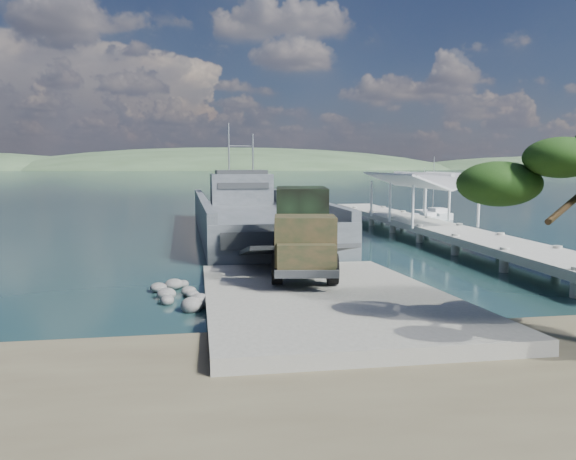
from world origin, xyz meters
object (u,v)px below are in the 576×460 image
at_px(pier, 425,218).
at_px(sailboat_near, 424,218).
at_px(sailboat_far, 433,215).
at_px(military_truck, 302,230).
at_px(soldier, 307,265).
at_px(landing_craft, 254,222).

xyz_separation_m(pier, sailboat_near, (5.14, 12.54, -1.30)).
bearing_deg(sailboat_far, pier, -122.34).
xyz_separation_m(military_truck, sailboat_far, (20.46, 30.60, -2.22)).
bearing_deg(sailboat_near, soldier, -132.66).
xyz_separation_m(pier, landing_craft, (-13.46, 5.27, -0.70)).
xyz_separation_m(pier, sailboat_far, (7.44, 15.39, -1.23)).
distance_m(soldier, sailboat_far, 39.44).
bearing_deg(pier, sailboat_far, 64.21).
xyz_separation_m(landing_craft, sailboat_far, (20.89, 10.12, -0.53)).
relative_size(military_truck, sailboat_far, 1.35).
relative_size(landing_craft, sailboat_near, 6.50).
bearing_deg(soldier, landing_craft, 68.19).
distance_m(landing_craft, soldier, 23.39).
height_order(pier, sailboat_far, sailboat_far).
relative_size(pier, sailboat_near, 7.71).
bearing_deg(pier, sailboat_near, 67.71).
bearing_deg(landing_craft, soldier, -91.23).
height_order(landing_craft, soldier, landing_craft).
bearing_deg(landing_craft, sailboat_far, 24.35).
relative_size(pier, sailboat_far, 6.34).
bearing_deg(military_truck, soldier, -87.90).
xyz_separation_m(landing_craft, sailboat_near, (18.60, 7.27, -0.59)).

